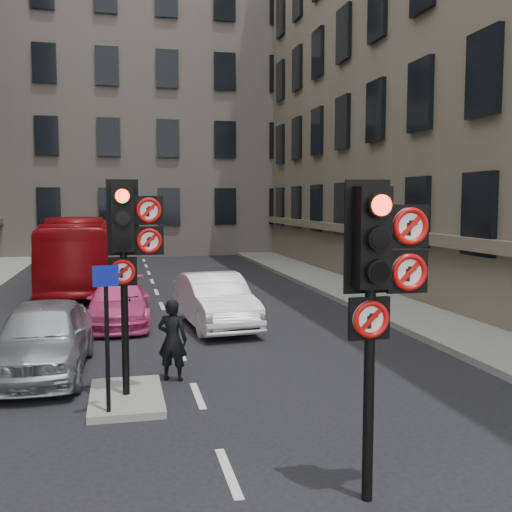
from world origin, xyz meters
name	(u,v)px	position (x,y,z in m)	size (l,w,h in m)	color
pavement_right	(399,306)	(7.20, 12.00, 0.08)	(3.00, 50.00, 0.16)	gray
centre_island	(126,397)	(-1.20, 5.00, 0.06)	(1.20, 2.00, 0.12)	gray
building_far	(136,104)	(0.00, 38.00, 10.00)	(30.00, 14.00, 20.00)	#666056
signal_near	(379,271)	(1.49, 0.99, 2.58)	(0.91, 0.40, 3.58)	black
signal_far	(129,240)	(-1.11, 4.99, 2.70)	(0.91, 0.40, 3.58)	black
car_silver	(43,337)	(-2.74, 7.00, 0.71)	(1.68, 4.19, 1.43)	#9B9EA2
car_white	(215,300)	(1.17, 10.60, 0.70)	(1.48, 4.23, 1.39)	white
car_pink	(119,303)	(-1.33, 11.45, 0.58)	(1.63, 4.01, 1.16)	#D53E83
bus_red	(77,252)	(-2.88, 18.93, 1.36)	(2.28, 9.75, 2.72)	maroon
motorcycle	(130,310)	(-1.03, 10.93, 0.47)	(0.44, 1.57, 0.94)	black
motorcyclist	(172,340)	(-0.34, 6.00, 0.77)	(0.56, 0.37, 1.54)	black
info_sign	(107,318)	(-1.47, 4.18, 1.58)	(0.39, 0.16, 2.26)	black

